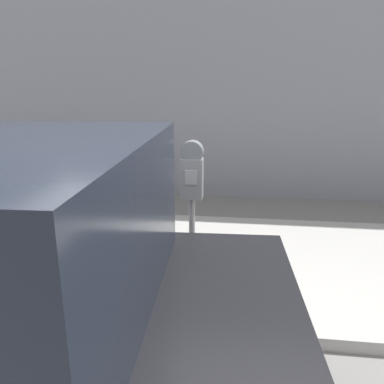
{
  "coord_description": "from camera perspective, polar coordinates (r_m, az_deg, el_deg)",
  "views": [
    {
      "loc": [
        0.3,
        -1.88,
        2.09
      ],
      "look_at": [
        -0.08,
        1.11,
        1.22
      ],
      "focal_mm": 35.0,
      "sensor_mm": 36.0,
      "label": 1
    }
  ],
  "objects": [
    {
      "name": "sidewalk",
      "position": [
        4.57,
        2.76,
        -10.4
      ],
      "size": [
        24.0,
        2.8,
        0.12
      ],
      "color": "#9E9B96",
      "rests_on": "ground_plane"
    },
    {
      "name": "parking_meter",
      "position": [
        3.13,
        -0.0,
        0.78
      ],
      "size": [
        0.19,
        0.15,
        1.54
      ],
      "color": "gray",
      "rests_on": "sidewalk"
    },
    {
      "name": "building_facade",
      "position": [
        7.29,
        5.27,
        25.93
      ],
      "size": [
        24.0,
        0.3,
        6.71
      ],
      "color": "gray",
      "rests_on": "ground_plane"
    }
  ]
}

